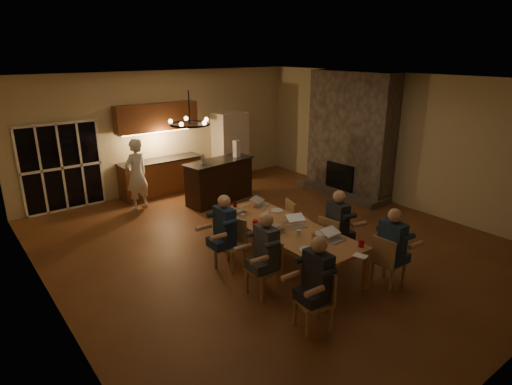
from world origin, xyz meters
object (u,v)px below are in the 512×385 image
(chair_left_far, at_px, (230,245))
(can_silver, at_px, (313,236))
(bar_island, at_px, (219,181))
(laptop_f, at_px, (262,201))
(person_right_mid, at_px, (337,227))
(person_left_far, at_px, (225,233))
(laptop_a, at_px, (315,246))
(chandelier, at_px, (190,124))
(bar_blender, at_px, (237,149))
(chair_left_near, at_px, (313,300))
(redcup_mid, at_px, (255,223))
(plate_near, at_px, (322,233))
(bar_bottle, at_px, (203,159))
(chair_right_near, at_px, (389,261))
(redcup_near, at_px, (361,243))
(plate_far, at_px, (277,211))
(dining_table, at_px, (285,246))
(chair_right_far, at_px, (299,221))
(standing_person, at_px, (136,175))
(mug_front, at_px, (298,233))
(person_right_near, at_px, (391,249))
(laptop_b, at_px, (335,234))
(person_left_near, at_px, (317,283))
(can_cola, at_px, (235,204))
(chair_left_mid, at_px, (263,269))
(mug_back, at_px, (243,217))
(laptop_d, at_px, (298,220))
(laptop_e, at_px, (237,206))
(mug_mid, at_px, (267,214))
(chair_right_mid, at_px, (334,239))
(refrigerator, at_px, (230,147))
(person_left_mid, at_px, (266,254))

(chair_left_far, bearing_deg, can_silver, 16.80)
(bar_island, xyz_separation_m, laptop_f, (-0.63, -2.54, 0.32))
(can_silver, bearing_deg, person_right_mid, 14.37)
(person_left_far, relative_size, laptop_a, 4.31)
(chandelier, xyz_separation_m, bar_blender, (3.32, 3.65, -1.45))
(chair_left_near, distance_m, redcup_mid, 2.06)
(plate_near, distance_m, bar_bottle, 4.15)
(chair_left_near, distance_m, chair_right_near, 1.81)
(chandelier, bearing_deg, redcup_mid, 14.58)
(redcup_near, bearing_deg, can_silver, 122.12)
(chair_left_near, relative_size, plate_far, 3.55)
(bar_island, xyz_separation_m, can_silver, (-0.94, -4.28, 0.27))
(dining_table, xyz_separation_m, laptop_f, (0.33, 1.07, 0.49))
(chair_right_far, relative_size, bar_blender, 2.05)
(standing_person, relative_size, chandelier, 3.16)
(mug_front, bearing_deg, chandelier, 167.69)
(person_right_near, relative_size, laptop_b, 4.31)
(chair_right_far, distance_m, person_left_near, 2.82)
(standing_person, distance_m, chandelier, 4.83)
(chair_left_near, relative_size, person_left_near, 0.64)
(chandelier, bearing_deg, chair_left_near, -60.74)
(bar_bottle, bearing_deg, can_cola, -104.90)
(person_left_near, xyz_separation_m, can_silver, (0.86, 0.94, 0.12))
(mug_front, bearing_deg, laptop_b, -56.61)
(bar_island, height_order, chair_left_mid, bar_island)
(chair_right_far, height_order, mug_back, chair_right_far)
(person_left_near, bearing_deg, bar_bottle, 168.13)
(redcup_mid, relative_size, can_silver, 1.00)
(laptop_d, relative_size, plate_far, 1.28)
(laptop_f, xyz_separation_m, can_cola, (-0.44, 0.31, -0.05))
(person_right_mid, relative_size, standing_person, 0.79)
(bar_island, distance_m, laptop_e, 2.78)
(mug_mid, relative_size, can_silver, 0.83)
(chair_right_mid, bearing_deg, mug_front, 81.10)
(bar_island, distance_m, laptop_d, 3.80)
(redcup_near, bearing_deg, chair_right_far, 76.05)
(chair_right_near, distance_m, laptop_f, 2.71)
(bar_island, bearing_deg, refrigerator, 38.88)
(plate_near, bearing_deg, chair_right_mid, 18.43)
(laptop_a, bearing_deg, redcup_near, -170.30)
(person_right_near, relative_size, bar_blender, 3.19)
(chair_left_mid, relative_size, redcup_near, 7.42)
(chair_right_far, xyz_separation_m, mug_back, (-1.28, 0.16, 0.36))
(dining_table, height_order, person_left_far, person_left_far)
(person_right_near, distance_m, bar_bottle, 5.16)
(plate_far, bearing_deg, mug_front, -112.40)
(person_left_near, relative_size, person_right_mid, 1.00)
(chair_right_far, height_order, person_left_mid, person_left_mid)
(chair_right_far, xyz_separation_m, standing_person, (-1.81, 3.75, 0.43))
(mug_back, bearing_deg, person_left_mid, -110.46)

